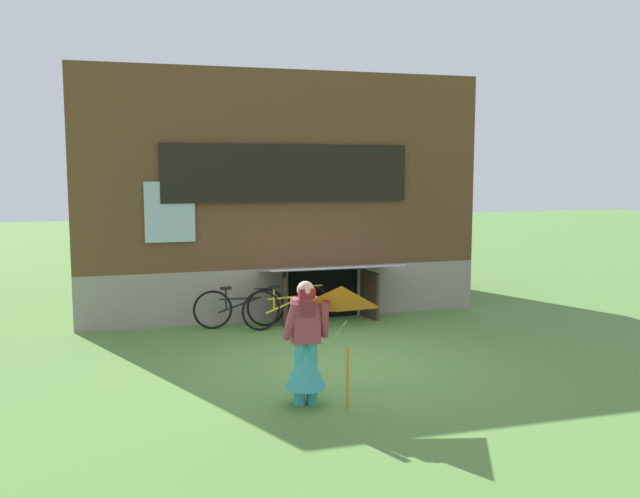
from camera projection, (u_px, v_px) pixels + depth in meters
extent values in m
plane|color=#56843D|center=(335.00, 360.00, 10.70)|extent=(60.00, 60.00, 0.00)
cube|color=gray|center=(264.00, 276.00, 15.65)|extent=(7.88, 4.53, 1.01)
cube|color=brown|center=(263.00, 169.00, 15.36)|extent=(7.88, 4.53, 3.75)
cube|color=black|center=(288.00, 173.00, 13.18)|extent=(4.74, 0.08, 1.08)
cube|color=#9EB7C6|center=(288.00, 173.00, 13.20)|extent=(4.58, 0.04, 0.96)
cube|color=#9EB7C6|center=(170.00, 212.00, 12.64)|extent=(0.90, 0.06, 1.10)
cube|color=black|center=(323.00, 294.00, 13.68)|extent=(1.40, 0.03, 0.93)
cube|color=#3D2B1E|center=(285.00, 299.00, 13.17)|extent=(0.21, 0.70, 0.93)
cube|color=#3D2B1E|center=(369.00, 294.00, 13.65)|extent=(0.17, 0.70, 0.93)
cube|color=#999EA8|center=(332.00, 268.00, 13.10)|extent=(2.58, 1.09, 0.18)
cylinder|color=teal|center=(300.00, 374.00, 8.67)|extent=(0.14, 0.14, 0.79)
cylinder|color=teal|center=(312.00, 373.00, 8.71)|extent=(0.14, 0.14, 0.79)
cone|color=teal|center=(306.00, 364.00, 8.68)|extent=(0.52, 0.52, 0.59)
cube|color=#993847|center=(306.00, 320.00, 8.61)|extent=(0.34, 0.20, 0.56)
cylinder|color=#993847|center=(290.00, 321.00, 8.45)|extent=(0.17, 0.32, 0.52)
cylinder|color=#993847|center=(325.00, 319.00, 8.58)|extent=(0.17, 0.32, 0.52)
cube|color=maroon|center=(307.00, 303.00, 8.53)|extent=(0.20, 0.08, 0.36)
sphere|color=#D8AD8E|center=(306.00, 290.00, 8.57)|extent=(0.21, 0.21, 0.21)
pyramid|color=orange|center=(341.00, 316.00, 8.15)|extent=(0.92, 0.80, 0.45)
cylinder|color=beige|center=(339.00, 331.00, 8.48)|extent=(0.01, 0.58, 0.38)
cylinder|color=orange|center=(348.00, 378.00, 8.54)|extent=(0.03, 0.03, 0.77)
torus|color=black|center=(311.00, 305.00, 13.04)|extent=(0.74, 0.17, 0.74)
torus|color=black|center=(261.00, 310.00, 12.59)|extent=(0.74, 0.17, 0.74)
cylinder|color=gold|center=(287.00, 298.00, 12.79)|extent=(0.75, 0.17, 0.04)
cylinder|color=gold|center=(287.00, 304.00, 12.81)|extent=(0.82, 0.18, 0.30)
cylinder|color=gold|center=(274.00, 299.00, 12.68)|extent=(0.04, 0.04, 0.42)
cube|color=black|center=(274.00, 287.00, 12.66)|extent=(0.20, 0.08, 0.05)
cylinder|color=gold|center=(311.00, 286.00, 13.00)|extent=(0.44, 0.10, 0.03)
torus|color=black|center=(266.00, 307.00, 12.93)|extent=(0.72, 0.09, 0.72)
torus|color=black|center=(213.00, 310.00, 12.71)|extent=(0.72, 0.09, 0.72)
cylinder|color=black|center=(239.00, 299.00, 12.80)|extent=(0.73, 0.08, 0.04)
cylinder|color=black|center=(239.00, 305.00, 12.81)|extent=(0.80, 0.08, 0.29)
cylinder|color=black|center=(226.00, 299.00, 12.74)|extent=(0.04, 0.04, 0.40)
cube|color=black|center=(226.00, 288.00, 12.72)|extent=(0.20, 0.08, 0.05)
cylinder|color=black|center=(266.00, 288.00, 12.89)|extent=(0.44, 0.05, 0.03)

